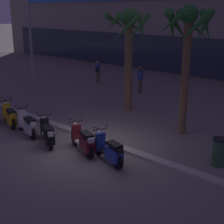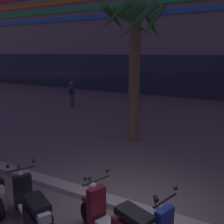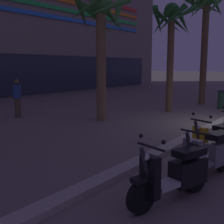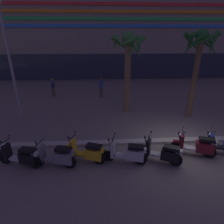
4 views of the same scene
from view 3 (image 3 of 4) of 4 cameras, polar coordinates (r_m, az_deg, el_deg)
The scene contains 9 objects.
curb_strip at distance 11.83m, azimuth 20.24°, elevation -2.03°, with size 60.00×0.36×0.12m, color #ADA89E.
scooter_black_tail_end at distance 5.05m, azimuth 12.64°, elevation -11.74°, with size 1.79×0.77×1.17m.
scooter_grey_far_back at distance 6.21m, azimuth 18.76°, elevation -7.91°, with size 1.79×0.72×1.04m.
scooter_yellow_gap_after_mid at distance 7.32m, azimuth 19.87°, elevation -5.53°, with size 1.73×0.82×1.17m.
palm_tree_far_corner at distance 14.48m, azimuth 11.58°, elevation 15.48°, with size 2.19×2.23×5.13m.
palm_tree_by_mall_entrance at distance 11.83m, azimuth -2.14°, elevation 16.23°, with size 2.24×2.37×5.02m.
palm_tree_mid_walkway at distance 17.78m, azimuth 17.86°, elevation 16.43°, with size 2.29×2.31×6.28m.
pedestrian_window_shopping at distance 13.09m, azimuth -18.13°, elevation 2.69°, with size 0.34×0.34×1.65m.
litter_bin at distance 16.12m, azimuth 20.82°, elevation 2.29°, with size 0.48×0.48×0.95m.
Camera 3 is at (-11.13, -2.92, 2.23)m, focal length 46.53 mm.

